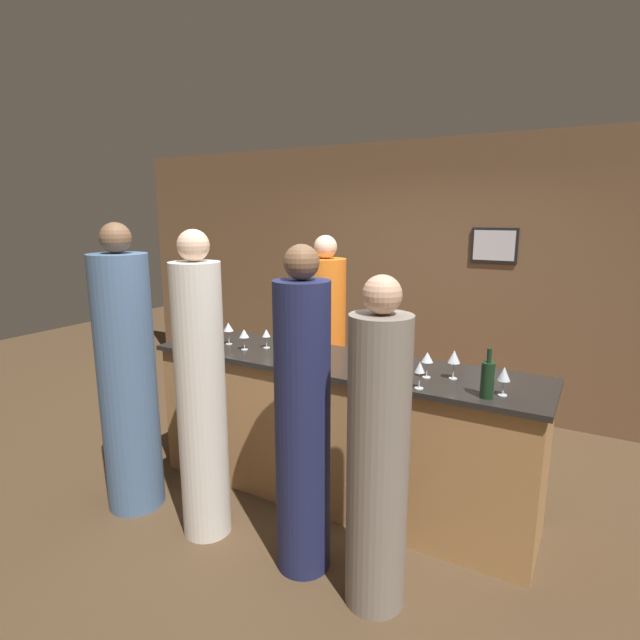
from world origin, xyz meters
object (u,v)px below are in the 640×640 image
object	(u,v)px
guest_0	(128,381)
guest_3	(201,398)
bartender	(325,350)
guest_2	(378,459)
guest_1	(303,424)
wine_bottle_0	(488,379)

from	to	relation	value
guest_0	guest_3	size ratio (longest dim) A/B	1.02
bartender	guest_0	bearing A→B (deg)	65.28
bartender	guest_0	size ratio (longest dim) A/B	0.94
guest_0	guest_2	world-z (taller)	guest_0
guest_3	guest_1	bearing A→B (deg)	2.94
bartender	guest_2	world-z (taller)	bartender
guest_0	guest_3	xyz separation A→B (m)	(0.66, 0.01, -0.00)
guest_1	wine_bottle_0	distance (m)	1.06
guest_1	guest_2	distance (m)	0.49
guest_3	guest_0	bearing A→B (deg)	-178.95
bartender	guest_3	world-z (taller)	guest_3
guest_3	bartender	bearing A→B (deg)	88.38
guest_3	wine_bottle_0	size ratio (longest dim) A/B	6.87
bartender	wine_bottle_0	distance (m)	1.85
wine_bottle_0	guest_0	bearing A→B (deg)	-165.66
bartender	guest_2	bearing A→B (deg)	127.15
guest_0	wine_bottle_0	bearing A→B (deg)	14.34
guest_0	guest_3	distance (m)	0.66
guest_2	wine_bottle_0	xyz separation A→B (m)	(0.40, 0.58, 0.32)
bartender	guest_1	distance (m)	1.63
guest_1	guest_3	world-z (taller)	guest_3
guest_2	wine_bottle_0	size ratio (longest dim) A/B	6.20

